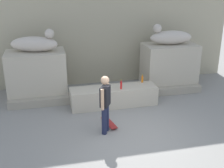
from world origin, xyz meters
TOP-DOWN VIEW (x-y plane):
  - ground_plane at (0.00, 0.00)m, footprint 40.00×40.00m
  - facade_wall at (0.00, 4.97)m, footprint 10.85×0.60m
  - pedestal_left at (-2.49, 3.53)m, footprint 2.01×1.19m
  - pedestal_right at (2.49, 3.53)m, footprint 2.01×1.19m
  - statue_reclining_left at (-2.46, 3.53)m, footprint 1.69×0.93m
  - statue_reclining_right at (2.46, 3.54)m, footprint 1.64×0.68m
  - ledge_block at (0.00, 2.34)m, footprint 2.91×0.80m
  - skater at (-0.66, 0.57)m, footprint 0.36×0.48m
  - skateboard at (-0.47, 0.98)m, footprint 0.35×0.82m
  - bottle_orange at (1.10, 2.61)m, footprint 0.07×0.07m
  - bottle_red at (0.21, 2.15)m, footprint 0.06×0.06m
  - stair_step at (0.00, 2.92)m, footprint 7.00×0.50m

SIDE VIEW (x-z plane):
  - ground_plane at x=0.00m, z-range 0.00..0.00m
  - skateboard at x=-0.47m, z-range 0.02..0.10m
  - stair_step at x=0.00m, z-range 0.00..0.27m
  - ledge_block at x=0.00m, z-range 0.00..0.63m
  - bottle_orange at x=1.10m, z-range 0.61..0.90m
  - bottle_red at x=0.21m, z-range 0.61..0.93m
  - pedestal_left at x=-2.49m, z-range 0.00..1.72m
  - pedestal_right at x=2.49m, z-range 0.00..1.72m
  - skater at x=-0.66m, z-range 0.09..1.76m
  - statue_reclining_left at x=-2.46m, z-range 1.62..2.40m
  - statue_reclining_right at x=2.46m, z-range 1.62..2.40m
  - facade_wall at x=0.00m, z-range 0.00..5.51m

